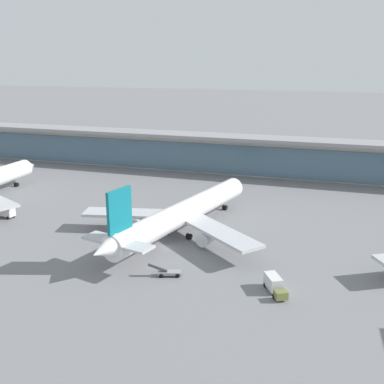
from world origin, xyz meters
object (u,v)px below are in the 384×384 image
object	(u,v)px
airliner_centre_stand	(182,214)
service_truck_near_nose_white	(5,212)
service_truck_mid_apron_olive	(275,284)
service_truck_by_tail_grey	(168,272)

from	to	relation	value
airliner_centre_stand	service_truck_near_nose_white	distance (m)	52.56
service_truck_near_nose_white	service_truck_mid_apron_olive	xyz separation A→B (m)	(79.21, -21.25, 0.00)
service_truck_near_nose_white	service_truck_by_tail_grey	size ratio (longest dim) A/B	1.10
service_truck_by_tail_grey	service_truck_mid_apron_olive	bearing A→B (deg)	-0.90
airliner_centre_stand	service_truck_by_tail_grey	xyz separation A→B (m)	(5.00, -23.26, -4.79)
service_truck_near_nose_white	airliner_centre_stand	bearing A→B (deg)	2.58
service_truck_mid_apron_olive	service_truck_by_tail_grey	world-z (taller)	service_truck_mid_apron_olive
airliner_centre_stand	service_truck_mid_apron_olive	distance (m)	35.96
service_truck_mid_apron_olive	airliner_centre_stand	bearing A→B (deg)	138.68
airliner_centre_stand	service_truck_by_tail_grey	size ratio (longest dim) A/B	9.57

